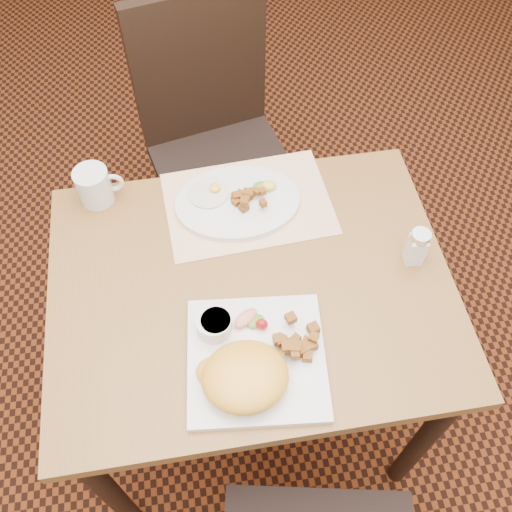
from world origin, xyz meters
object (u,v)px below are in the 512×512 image
at_px(table, 252,308).
at_px(salt_shaker, 417,247).
at_px(chair_far, 215,135).
at_px(plate_square, 256,359).
at_px(coffee_mug, 95,186).
at_px(plate_oval, 238,202).

xyz_separation_m(table, salt_shaker, (0.37, 0.01, 0.16)).
xyz_separation_m(chair_far, plate_square, (-0.01, -0.88, 0.22)).
xyz_separation_m(table, plate_square, (-0.02, -0.18, 0.12)).
xyz_separation_m(chair_far, coffee_mug, (-0.32, -0.39, 0.26)).
bearing_deg(salt_shaker, plate_oval, 149.11).
height_order(chair_far, salt_shaker, chair_far).
bearing_deg(chair_far, plate_oval, 79.08).
xyz_separation_m(table, coffee_mug, (-0.33, 0.30, 0.16)).
xyz_separation_m(chair_far, salt_shaker, (0.38, -0.69, 0.26)).
relative_size(plate_square, coffee_mug, 2.45).
bearing_deg(table, plate_oval, 89.44).
bearing_deg(plate_square, chair_far, 89.44).
bearing_deg(coffee_mug, table, -42.44).
xyz_separation_m(plate_square, plate_oval, (0.02, 0.41, 0.00)).
bearing_deg(chair_far, coffee_mug, 37.98).
bearing_deg(table, plate_square, -95.69).
distance_m(plate_square, salt_shaker, 0.44).
distance_m(table, coffee_mug, 0.48).
bearing_deg(chair_far, table, 78.42).
height_order(table, plate_oval, plate_oval).
bearing_deg(plate_oval, table, -90.56).
bearing_deg(coffee_mug, plate_square, -57.15).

